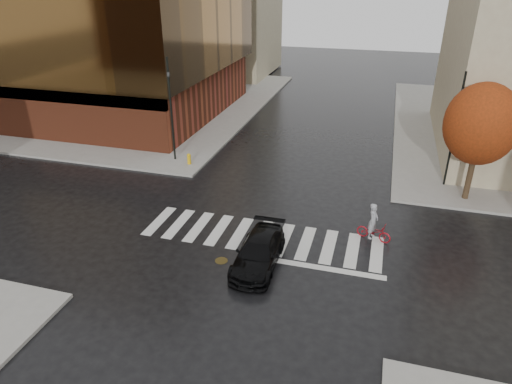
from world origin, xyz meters
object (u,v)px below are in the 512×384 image
at_px(traffic_light_nw, 171,104).
at_px(traffic_light_ne, 456,124).
at_px(sedan, 258,252).
at_px(fire_hydrant, 189,158).
at_px(cyclist, 374,228).

height_order(traffic_light_nw, traffic_light_ne, traffic_light_nw).
bearing_deg(traffic_light_nw, sedan, 55.58).
relative_size(traffic_light_nw, traffic_light_ne, 1.01).
bearing_deg(sedan, traffic_light_nw, 130.00).
bearing_deg(sedan, fire_hydrant, 127.13).
height_order(traffic_light_nw, fire_hydrant, traffic_light_nw).
height_order(sedan, traffic_light_ne, traffic_light_ne).
distance_m(traffic_light_nw, traffic_light_ne, 17.23).
xyz_separation_m(traffic_light_nw, fire_hydrant, (1.28, -0.55, -3.39)).
bearing_deg(sedan, traffic_light_ne, 50.85).
distance_m(traffic_light_ne, fire_hydrant, 16.34).
bearing_deg(cyclist, traffic_light_nw, 81.08).
xyz_separation_m(sedan, cyclist, (4.72, 3.51, 0.02)).
relative_size(cyclist, traffic_light_nw, 0.28).
relative_size(sedan, cyclist, 2.28).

